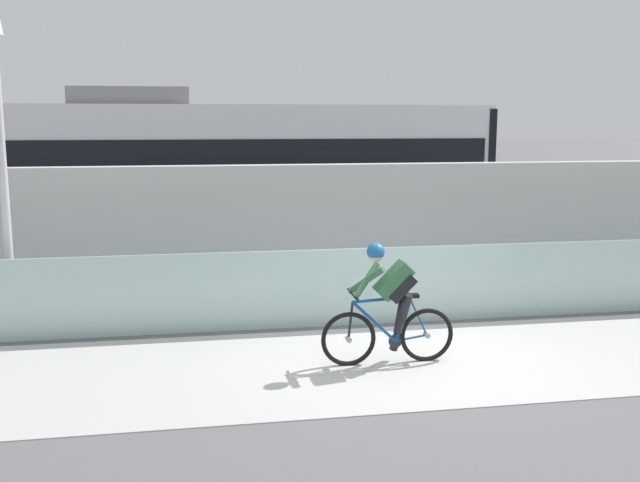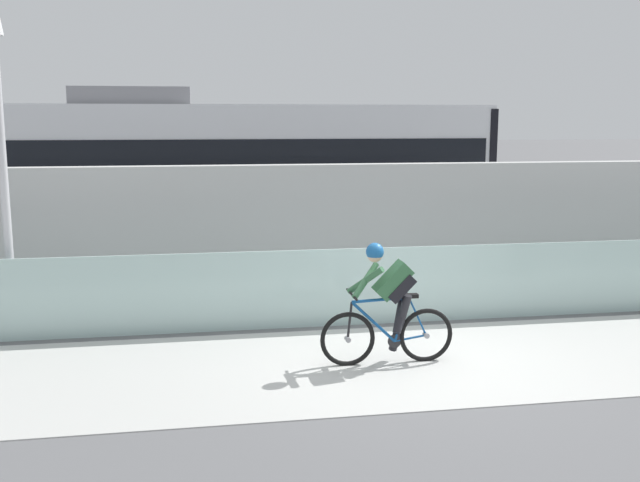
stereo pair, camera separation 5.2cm
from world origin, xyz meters
TOP-DOWN VIEW (x-y plane):
  - ground_plane at (0.00, 0.00)m, footprint 200.00×200.00m
  - bike_path_deck at (0.00, 0.00)m, footprint 32.00×3.20m
  - glass_parapet at (0.00, 1.85)m, footprint 32.00×0.05m
  - concrete_barrier_wall at (0.00, 3.65)m, footprint 32.00×0.36m
  - tram_rail_near at (0.00, 6.13)m, footprint 32.00×0.08m
  - tram_rail_far at (0.00, 7.57)m, footprint 32.00×0.08m
  - tram at (-2.08, 6.85)m, footprint 11.06×2.54m
  - cyclist_on_bike at (-0.35, 0.00)m, footprint 1.77×0.58m

SIDE VIEW (x-z plane):
  - ground_plane at x=0.00m, z-range 0.00..0.00m
  - tram_rail_near at x=0.00m, z-range 0.00..0.01m
  - tram_rail_far at x=0.00m, z-range 0.00..0.01m
  - bike_path_deck at x=0.00m, z-range 0.00..0.01m
  - glass_parapet at x=0.00m, z-range 0.00..1.20m
  - cyclist_on_bike at x=-0.35m, z-range -0.02..1.59m
  - concrete_barrier_wall at x=0.00m, z-range 0.00..2.38m
  - tram at x=-2.08m, z-range -0.01..3.80m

